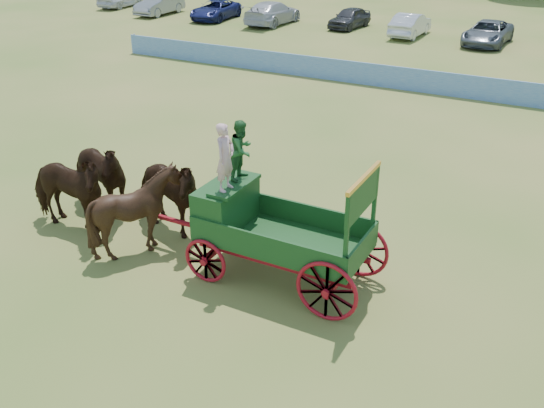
% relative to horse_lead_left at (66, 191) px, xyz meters
% --- Properties ---
extents(ground, '(160.00, 160.00, 0.00)m').
position_rel_horse_lead_left_xyz_m(ground, '(1.66, -0.77, -1.11)').
color(ground, olive).
rests_on(ground, ground).
extents(horse_lead_left, '(2.72, 1.44, 2.21)m').
position_rel_horse_lead_left_xyz_m(horse_lead_left, '(0.00, 0.00, 0.00)').
color(horse_lead_left, '#311E0D').
rests_on(horse_lead_left, ground).
extents(horse_lead_right, '(2.81, 1.71, 2.21)m').
position_rel_horse_lead_left_xyz_m(horse_lead_right, '(0.00, 1.10, 0.00)').
color(horse_lead_right, '#311E0D').
rests_on(horse_lead_right, ground).
extents(horse_wheel_left, '(2.37, 2.21, 2.22)m').
position_rel_horse_lead_left_xyz_m(horse_wheel_left, '(2.40, 0.00, 0.00)').
color(horse_wheel_left, '#311E0D').
rests_on(horse_wheel_left, ground).
extents(horse_wheel_right, '(2.80, 1.69, 2.21)m').
position_rel_horse_lead_left_xyz_m(horse_wheel_right, '(2.40, 1.10, 0.00)').
color(horse_wheel_right, '#311E0D').
rests_on(horse_wheel_right, ground).
extents(farm_dray, '(6.00, 2.00, 3.68)m').
position_rel_horse_lead_left_xyz_m(farm_dray, '(5.38, 0.56, 0.46)').
color(farm_dray, '#A51023').
rests_on(farm_dray, ground).
extents(sponsor_banner, '(26.00, 0.08, 1.05)m').
position_rel_horse_lead_left_xyz_m(sponsor_banner, '(0.66, 17.23, -0.58)').
color(sponsor_banner, '#2163B3').
rests_on(sponsor_banner, ground).
extents(parked_cars, '(58.68, 7.76, 1.61)m').
position_rel_horse_lead_left_xyz_m(parked_cars, '(5.25, 29.21, -0.35)').
color(parked_cars, silver).
rests_on(parked_cars, ground).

